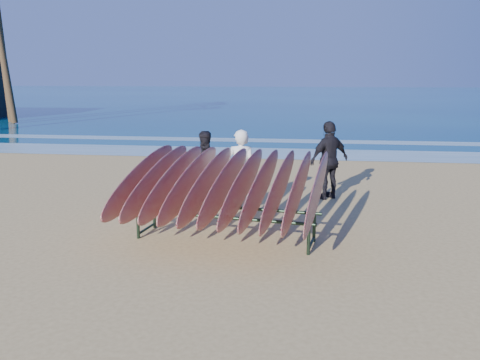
# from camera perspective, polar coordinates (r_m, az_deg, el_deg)

# --- Properties ---
(ground) EXTENTS (120.00, 120.00, 0.00)m
(ground) POSITION_cam_1_polar(r_m,az_deg,el_deg) (8.53, -0.73, -7.36)
(ground) COLOR tan
(ground) RESTS_ON ground
(ocean) EXTENTS (160.00, 160.00, 0.00)m
(ocean) POSITION_cam_1_polar(r_m,az_deg,el_deg) (63.04, 6.74, 9.27)
(ocean) COLOR navy
(ocean) RESTS_ON ground
(foam_near) EXTENTS (160.00, 160.00, 0.00)m
(foam_near) POSITION_cam_1_polar(r_m,az_deg,el_deg) (18.22, 3.91, 3.02)
(foam_near) COLOR white
(foam_near) RESTS_ON ground
(foam_far) EXTENTS (160.00, 160.00, 0.00)m
(foam_far) POSITION_cam_1_polar(r_m,az_deg,el_deg) (21.68, 4.54, 4.43)
(foam_far) COLOR white
(foam_far) RESTS_ON ground
(surfboard_rack) EXTENTS (3.56, 3.36, 1.63)m
(surfboard_rack) POSITION_cam_1_polar(r_m,az_deg,el_deg) (8.54, -1.70, -0.56)
(surfboard_rack) COLOR black
(surfboard_rack) RESTS_ON ground
(person_white) EXTENTS (0.66, 0.47, 1.70)m
(person_white) POSITION_cam_1_polar(r_m,az_deg,el_deg) (10.47, 0.09, 1.08)
(person_white) COLOR silver
(person_white) RESTS_ON ground
(person_dark_a) EXTENTS (0.91, 0.83, 1.53)m
(person_dark_a) POSITION_cam_1_polar(r_m,az_deg,el_deg) (11.71, -3.71, 1.79)
(person_dark_a) COLOR black
(person_dark_a) RESTS_ON ground
(person_dark_b) EXTENTS (1.08, 0.98, 1.77)m
(person_dark_b) POSITION_cam_1_polar(r_m,az_deg,el_deg) (11.66, 9.99, 2.20)
(person_dark_b) COLOR black
(person_dark_b) RESTS_ON ground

